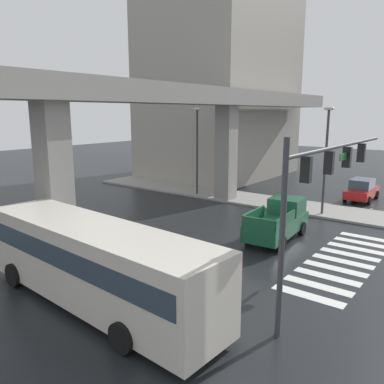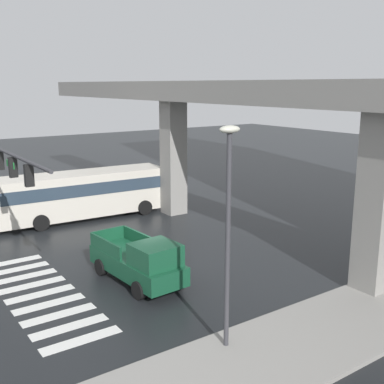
{
  "view_description": "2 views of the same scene",
  "coord_description": "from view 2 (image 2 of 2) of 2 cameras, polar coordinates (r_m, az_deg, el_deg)",
  "views": [
    {
      "loc": [
        -17.95,
        -10.31,
        6.89
      ],
      "look_at": [
        -0.69,
        2.92,
        2.39
      ],
      "focal_mm": 36.24,
      "sensor_mm": 36.0,
      "label": 1
    },
    {
      "loc": [
        18.43,
        -10.74,
        8.41
      ],
      "look_at": [
        -0.19,
        2.24,
        3.27
      ],
      "focal_mm": 44.6,
      "sensor_mm": 36.0,
      "label": 2
    }
  ],
  "objects": [
    {
      "name": "city_bus",
      "position": [
        31.01,
        -12.99,
        -0.02
      ],
      "size": [
        3.22,
        10.92,
        2.99
      ],
      "color": "beige",
      "rests_on": "ground"
    },
    {
      "name": "elevated_overpass",
      "position": [
        24.85,
        7.3,
        10.32
      ],
      "size": [
        49.76,
        2.53,
        8.6
      ],
      "color": "gray",
      "rests_on": "ground"
    },
    {
      "name": "sidewalk_east",
      "position": [
        18.02,
        16.51,
        -15.34
      ],
      "size": [
        4.0,
        36.0,
        0.15
      ],
      "primitive_type": "cube",
      "color": "gray",
      "rests_on": "ground"
    },
    {
      "name": "ground_plane",
      "position": [
        22.93,
        -4.37,
        -8.78
      ],
      "size": [
        120.0,
        120.0,
        0.0
      ],
      "primitive_type": "plane",
      "color": "black"
    },
    {
      "name": "crosswalk_stripes",
      "position": [
        20.93,
        -17.7,
        -11.55
      ],
      "size": [
        9.35,
        2.8,
        0.01
      ],
      "color": "silver",
      "rests_on": "ground"
    },
    {
      "name": "street_lamp_near_corner",
      "position": [
        14.55,
        4.35,
        -2.62
      ],
      "size": [
        0.44,
        0.7,
        7.24
      ],
      "color": "#38383D",
      "rests_on": "ground"
    },
    {
      "name": "pickup_truck",
      "position": [
        20.74,
        -6.19,
        -8.28
      ],
      "size": [
        5.21,
        2.34,
        2.08
      ],
      "color": "#14472D",
      "rests_on": "ground"
    },
    {
      "name": "traffic_signal_mast",
      "position": [
        23.22,
        -22.0,
        2.59
      ],
      "size": [
        10.89,
        0.32,
        6.2
      ],
      "color": "#38383D",
      "rests_on": "ground"
    }
  ]
}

